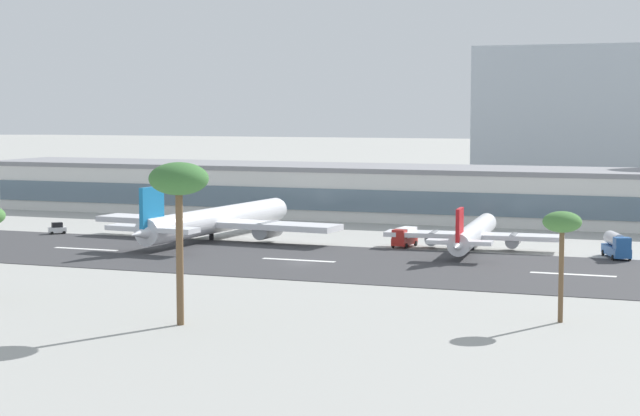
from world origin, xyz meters
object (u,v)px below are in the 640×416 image
at_px(service_box_truck_2, 405,236).
at_px(palm_tree_2, 562,226).
at_px(terminal_building, 416,193).
at_px(airliner_red_tail_gate_1, 473,234).
at_px(service_baggage_tug_0, 57,229).
at_px(airliner_blue_tail_gate_0, 212,221).
at_px(palm_tree_0, 179,183).
at_px(service_fuel_truck_1, 616,245).
at_px(distant_hotel_block, 635,117).

distance_m(service_box_truck_2, palm_tree_2, 67.36).
xyz_separation_m(terminal_building, airliner_red_tail_gate_1, (22.79, -47.02, -2.95)).
bearing_deg(service_baggage_tug_0, terminal_building, -0.61).
height_order(airliner_blue_tail_gate_0, palm_tree_0, palm_tree_0).
distance_m(airliner_blue_tail_gate_0, service_fuel_truck_1, 69.84).
bearing_deg(palm_tree_2, terminal_building, 113.51).
xyz_separation_m(distant_hotel_block, service_box_truck_2, (-24.64, -166.03, -19.33)).
xyz_separation_m(airliner_red_tail_gate_1, service_box_truck_2, (-11.75, 0.09, -0.85)).
distance_m(airliner_red_tail_gate_1, palm_tree_0, 75.86).
xyz_separation_m(airliner_blue_tail_gate_0, service_box_truck_2, (34.72, 3.20, -1.66)).
height_order(distant_hotel_block, airliner_red_tail_gate_1, distant_hotel_block).
relative_size(airliner_red_tail_gate_1, palm_tree_2, 3.22).
bearing_deg(distant_hotel_block, service_fuel_truck_1, -86.44).
distance_m(distant_hotel_block, palm_tree_0, 240.99).
xyz_separation_m(distant_hotel_block, palm_tree_0, (-28.82, -239.19, -5.71)).
distance_m(terminal_building, palm_tree_2, 113.76).
relative_size(distant_hotel_block, service_baggage_tug_0, 27.12).
distance_m(airliner_blue_tail_gate_0, service_baggage_tug_0, 31.67).
bearing_deg(service_fuel_truck_1, airliner_blue_tail_gate_0, -109.33).
height_order(distant_hotel_block, palm_tree_0, distant_hotel_block).
distance_m(distant_hotel_block, service_baggage_tug_0, 194.33).
bearing_deg(terminal_building, airliner_red_tail_gate_1, -64.15).
relative_size(terminal_building, airliner_red_tail_gate_1, 5.11).
bearing_deg(terminal_building, distant_hotel_block, 73.32).
relative_size(service_baggage_tug_0, palm_tree_2, 0.28).
xyz_separation_m(airliner_blue_tail_gate_0, airliner_red_tail_gate_1, (46.47, 3.10, -0.81)).
height_order(terminal_building, distant_hotel_block, distant_hotel_block).
bearing_deg(distant_hotel_block, service_box_truck_2, -98.44).
xyz_separation_m(distant_hotel_block, palm_tree_2, (9.65, -223.33, -10.43)).
bearing_deg(distant_hotel_block, airliner_blue_tail_gate_0, -109.33).
xyz_separation_m(airliner_blue_tail_gate_0, palm_tree_2, (69.01, -54.10, 7.25)).
xyz_separation_m(terminal_building, service_box_truck_2, (11.04, -46.93, -3.80)).
xyz_separation_m(service_fuel_truck_1, service_box_truck_2, (-35.09, 1.81, -0.24)).
bearing_deg(airliner_red_tail_gate_1, palm_tree_2, -163.16).
bearing_deg(palm_tree_0, service_baggage_tug_0, 132.14).
relative_size(distant_hotel_block, airliner_red_tail_gate_1, 2.34).
xyz_separation_m(airliner_red_tail_gate_1, palm_tree_2, (22.54, -57.20, 8.06)).
bearing_deg(distant_hotel_block, terminal_building, -106.68).
height_order(service_fuel_truck_1, service_box_truck_2, service_fuel_truck_1).
bearing_deg(terminal_building, service_fuel_truck_1, -46.57).
relative_size(terminal_building, palm_tree_0, 11.44).
bearing_deg(palm_tree_2, airliner_blue_tail_gate_0, 141.91).
relative_size(terminal_building, service_baggage_tug_0, 59.18).
bearing_deg(service_box_truck_2, distant_hotel_block, 178.48).
xyz_separation_m(airliner_blue_tail_gate_0, service_baggage_tug_0, (-31.55, -1.34, -2.40)).
distance_m(terminal_building, palm_tree_0, 120.68).
distance_m(palm_tree_0, palm_tree_2, 41.88).
relative_size(distant_hotel_block, airliner_blue_tail_gate_0, 1.79).
xyz_separation_m(terminal_building, palm_tree_0, (6.86, -120.09, 9.82)).
bearing_deg(terminal_building, palm_tree_2, -66.49).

